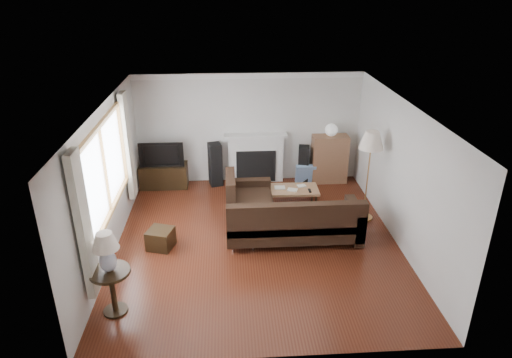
{
  "coord_description": "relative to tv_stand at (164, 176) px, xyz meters",
  "views": [
    {
      "loc": [
        -0.49,
        -7.05,
        4.41
      ],
      "look_at": [
        0.0,
        0.3,
        1.1
      ],
      "focal_mm": 32.0,
      "sensor_mm": 36.0,
      "label": 1
    }
  ],
  "objects": [
    {
      "name": "coffee_table",
      "position": [
        2.74,
        -1.19,
        -0.05
      ],
      "size": [
        1.09,
        0.61,
        0.42
      ],
      "primitive_type": "cube",
      "rotation": [
        0.0,
        0.0,
        -0.02
      ],
      "color": "#9C704A",
      "rests_on": "ground"
    },
    {
      "name": "window",
      "position": [
        -0.51,
        -2.68,
        1.29
      ],
      "size": [
        0.12,
        2.74,
        1.54
      ],
      "primitive_type": "cube",
      "color": "brown",
      "rests_on": "room"
    },
    {
      "name": "speaker_left",
      "position": [
        1.16,
        0.05,
        0.23
      ],
      "size": [
        0.34,
        0.38,
        0.98
      ],
      "primitive_type": "cube",
      "rotation": [
        0.0,
        0.0,
        0.23
      ],
      "color": "black",
      "rests_on": "ground"
    },
    {
      "name": "fireplace",
      "position": [
        2.09,
        0.16,
        0.31
      ],
      "size": [
        1.4,
        0.26,
        1.15
      ],
      "primitive_type": "cube",
      "color": "white",
      "rests_on": "room"
    },
    {
      "name": "side_table",
      "position": [
        -0.21,
        -4.23,
        0.09
      ],
      "size": [
        0.56,
        0.56,
        0.7
      ],
      "primitive_type": "cube",
      "color": "black",
      "rests_on": "ground"
    },
    {
      "name": "tv_stand",
      "position": [
        0.0,
        0.0,
        0.0
      ],
      "size": [
        1.06,
        0.48,
        0.53
      ],
      "primitive_type": "cube",
      "color": "black",
      "rests_on": "ground"
    },
    {
      "name": "television",
      "position": [
        0.0,
        0.0,
        0.54
      ],
      "size": [
        0.97,
        0.13,
        0.56
      ],
      "primitive_type": "imported",
      "color": "black",
      "rests_on": "tv_stand"
    },
    {
      "name": "speaker_right",
      "position": [
        3.18,
        0.07,
        0.17
      ],
      "size": [
        0.29,
        0.33,
        0.86
      ],
      "primitive_type": "cube",
      "rotation": [
        0.0,
        0.0,
        -0.18
      ],
      "color": "black",
      "rests_on": "ground"
    },
    {
      "name": "globe_lamp",
      "position": [
        3.77,
        0.05,
        0.98
      ],
      "size": [
        0.28,
        0.28,
        0.28
      ],
      "primitive_type": "sphere",
      "color": "white",
      "rests_on": "bookshelf"
    },
    {
      "name": "curtain_near",
      "position": [
        -0.46,
        -4.2,
        1.14
      ],
      "size": [
        0.1,
        0.35,
        2.1
      ],
      "primitive_type": "cube",
      "color": "beige",
      "rests_on": "room"
    },
    {
      "name": "sectional_sofa",
      "position": [
        2.6,
        -2.45,
        0.16
      ],
      "size": [
        2.6,
        1.9,
        0.84
      ],
      "primitive_type": "cube",
      "color": "black",
      "rests_on": "ground"
    },
    {
      "name": "footstool",
      "position": [
        0.23,
        -2.56,
        -0.09
      ],
      "size": [
        0.52,
        0.52,
        0.35
      ],
      "primitive_type": "cube",
      "rotation": [
        0.0,
        0.0,
        -0.3
      ],
      "color": "black",
      "rests_on": "ground"
    },
    {
      "name": "floor_lamp",
      "position": [
        4.1,
        -1.76,
        0.64
      ],
      "size": [
        0.62,
        0.62,
        1.8
      ],
      "primitive_type": "cube",
      "rotation": [
        0.0,
        0.0,
        0.44
      ],
      "color": "#B57B3F",
      "rests_on": "ground"
    },
    {
      "name": "room",
      "position": [
        1.94,
        -2.48,
        0.99
      ],
      "size": [
        5.1,
        5.6,
        2.54
      ],
      "color": "#4E1F11",
      "rests_on": "ground"
    },
    {
      "name": "bookshelf",
      "position": [
        3.77,
        0.05,
        0.29
      ],
      "size": [
        0.8,
        0.38,
        1.11
      ],
      "primitive_type": "cube",
      "color": "brown",
      "rests_on": "ground"
    },
    {
      "name": "curtain_far",
      "position": [
        -0.46,
        -1.16,
        1.14
      ],
      "size": [
        0.1,
        0.35,
        2.1
      ],
      "primitive_type": "cube",
      "color": "beige",
      "rests_on": "room"
    },
    {
      "name": "table_lamp",
      "position": [
        -0.21,
        -4.23,
        0.73
      ],
      "size": [
        0.36,
        0.36,
        0.59
      ],
      "primitive_type": "cube",
      "color": "silver",
      "rests_on": "side_table"
    }
  ]
}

